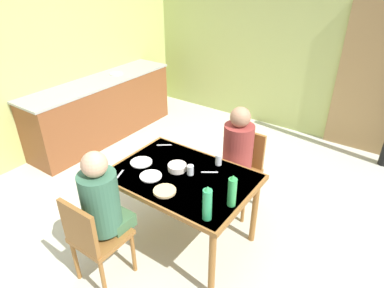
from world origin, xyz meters
TOP-DOWN VIEW (x-y plane):
  - ground_plane at (0.00, 0.00)m, footprint 7.15×7.15m
  - wall_back at (0.00, 2.75)m, footprint 4.55×0.10m
  - wall_left at (-2.17, 0.69)m, footprint 0.10×4.12m
  - door_wooden at (1.38, 2.67)m, footprint 0.80×0.05m
  - kitchen_counter at (-1.84, 0.83)m, footprint 0.61×2.40m
  - dining_table at (0.45, -0.24)m, footprint 1.26×0.89m
  - chair_near_diner at (0.15, -1.04)m, footprint 0.40×0.40m
  - chair_far_diner at (0.64, 0.56)m, footprint 0.40×0.40m
  - person_near_diner at (0.15, -0.90)m, footprint 0.30×0.37m
  - person_far_diner at (0.64, 0.42)m, footprint 0.30×0.37m
  - water_bottle_green_near at (0.93, -0.58)m, footprint 0.07×0.07m
  - water_bottle_green_far at (1.00, -0.34)m, footprint 0.07×0.07m
  - serving_bowl_center at (0.36, -0.19)m, footprint 0.17×0.17m
  - dinner_plate_near_left at (0.23, -0.41)m, footprint 0.20×0.20m
  - dinner_plate_near_right at (0.01, -0.29)m, footprint 0.21×0.21m
  - drinking_glass_by_near_diner at (0.50, -0.18)m, footprint 0.06×0.06m
  - drinking_glass_by_far_diner at (0.62, 0.10)m, footprint 0.06×0.06m
  - bread_plate_sliced at (0.47, -0.51)m, footprint 0.19×0.19m
  - cutlery_knife_near at (-0.03, 0.09)m, footprint 0.13×0.10m
  - cutlery_fork_near at (0.62, -0.06)m, footprint 0.13×0.10m
  - cutlery_knife_far at (-0.01, -0.55)m, footprint 0.07×0.15m

SIDE VIEW (x-z plane):
  - ground_plane at x=0.00m, z-range 0.00..0.00m
  - kitchen_counter at x=-1.84m, z-range 0.00..0.91m
  - chair_near_diner at x=0.15m, z-range 0.06..0.93m
  - chair_far_diner at x=0.64m, z-range 0.06..0.93m
  - dining_table at x=0.45m, z-range 0.30..1.06m
  - cutlery_knife_near at x=-0.03m, z-range 0.76..0.76m
  - cutlery_fork_near at x=0.62m, z-range 0.76..0.76m
  - cutlery_knife_far at x=-0.01m, z-range 0.76..0.76m
  - dinner_plate_near_left at x=0.23m, z-range 0.76..0.77m
  - dinner_plate_near_right at x=0.01m, z-range 0.76..0.77m
  - bread_plate_sliced at x=0.47m, z-range 0.76..0.78m
  - person_near_diner at x=0.15m, z-range 0.40..1.17m
  - person_far_diner at x=0.64m, z-range 0.40..1.17m
  - serving_bowl_center at x=0.36m, z-range 0.76..0.81m
  - drinking_glass_by_near_diner at x=0.50m, z-range 0.76..0.85m
  - drinking_glass_by_far_diner at x=0.62m, z-range 0.76..0.86m
  - water_bottle_green_far at x=1.00m, z-range 0.75..1.03m
  - water_bottle_green_near at x=0.93m, z-range 0.75..1.04m
  - door_wooden at x=1.38m, z-range 0.00..2.00m
  - wall_back at x=0.00m, z-range 0.00..2.62m
  - wall_left at x=-2.17m, z-range 0.00..2.62m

